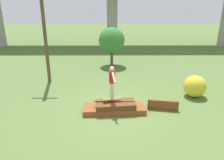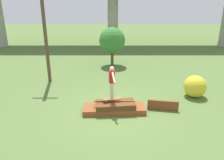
# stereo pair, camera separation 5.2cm
# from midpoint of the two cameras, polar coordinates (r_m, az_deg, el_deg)

# --- Properties ---
(ground_plane) EXTENTS (80.00, 80.00, 0.00)m
(ground_plane) POSITION_cam_midpoint_polar(r_m,az_deg,el_deg) (9.95, 0.73, -8.23)
(ground_plane) COLOR #567038
(scrap_pile) EXTENTS (2.81, 1.08, 0.55)m
(scrap_pile) POSITION_cam_midpoint_polar(r_m,az_deg,el_deg) (9.84, 0.84, -7.20)
(scrap_pile) COLOR brown
(scrap_pile) RESTS_ON ground_plane
(scrap_plank_loose) EXTENTS (1.38, 0.34, 0.47)m
(scrap_plank_loose) POSITION_cam_midpoint_polar(r_m,az_deg,el_deg) (10.24, 13.30, -6.49)
(scrap_plank_loose) COLOR brown
(scrap_plank_loose) RESTS_ON ground_plane
(skateboard) EXTENTS (0.82, 0.38, 0.09)m
(skateboard) POSITION_cam_midpoint_polar(r_m,az_deg,el_deg) (9.67, 0.16, -4.95)
(skateboard) COLOR brown
(skateboard) RESTS_ON scrap_pile
(skater) EXTENTS (0.34, 1.08, 1.48)m
(skater) POSITION_cam_midpoint_polar(r_m,az_deg,el_deg) (9.34, 0.16, -0.18)
(skater) COLOR #C6B78E
(skater) RESTS_ON skateboard
(utility_pole) EXTENTS (1.30, 0.20, 7.71)m
(utility_pole) POSITION_cam_midpoint_polar(r_m,az_deg,el_deg) (13.32, -17.38, 16.02)
(utility_pole) COLOR brown
(utility_pole) RESTS_ON ground_plane
(tree_behind_left) EXTENTS (1.93, 1.93, 2.90)m
(tree_behind_left) POSITION_cam_midpoint_polar(r_m,az_deg,el_deg) (16.46, 0.17, 10.27)
(tree_behind_left) COLOR brown
(tree_behind_left) RESTS_ON ground_plane
(bush_yellow_flowering) EXTENTS (1.14, 1.14, 1.14)m
(bush_yellow_flowering) POSITION_cam_midpoint_polar(r_m,az_deg,el_deg) (12.00, 21.01, -1.57)
(bush_yellow_flowering) COLOR gold
(bush_yellow_flowering) RESTS_ON ground_plane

